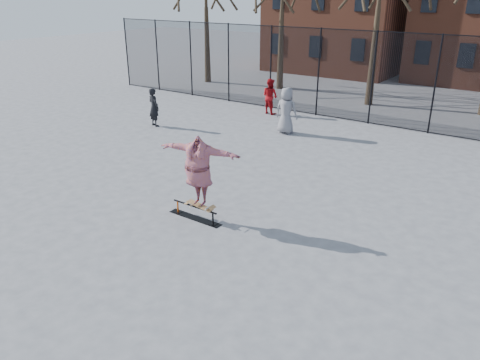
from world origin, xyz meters
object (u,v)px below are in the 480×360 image
Objects in this scene: skate_rail at (195,213)px; bystander_black at (154,107)px; skateboard at (200,206)px; bystander_grey at (286,111)px; bystander_red at (270,96)px; skater at (199,171)px.

skate_rail is 0.99× the size of bystander_black.
bystander_grey is (-2.26, 8.19, 0.55)m from skateboard.
bystander_red is at bearing -107.98° from bystander_black.
bystander_black is at bearing 130.95° from skater.
skateboard reaches higher than skate_rail.
bystander_grey is 1.14× the size of bystander_red.
skateboard is at bearing 125.20° from bystander_red.
bystander_black is at bearing 18.18° from bystander_grey.
skater is at bearing 155.50° from bystander_black.
bystander_black is (-7.51, 5.81, -0.54)m from skater.
skateboard is 0.95m from skater.
skate_rail is at bearing 180.00° from skateboard.
skate_rail is at bearing 168.71° from skater.
skateboard is 0.50× the size of bystander_black.
skate_rail is at bearing 98.09° from bystander_grey.
skateboard is 8.51m from bystander_grey.
bystander_grey is 5.76m from bystander_black.
bystander_grey is at bearing 104.24° from skate_rail.
skater is at bearing -0.00° from skate_rail.
skate_rail is 0.85× the size of bystander_grey.
bystander_grey is 3.38m from bystander_red.
bystander_black is (-7.33, 5.81, 0.69)m from skate_rail.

